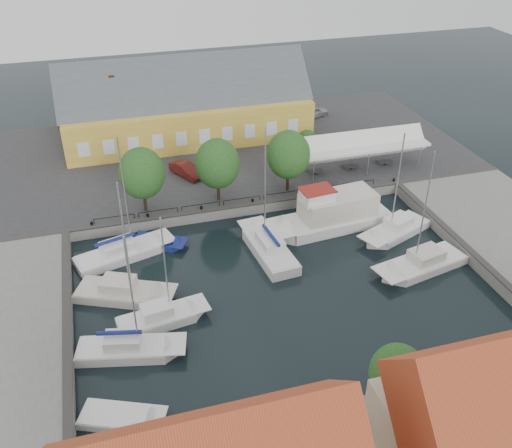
{
  "coord_description": "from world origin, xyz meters",
  "views": [
    {
      "loc": [
        -11.98,
        -35.05,
        28.21
      ],
      "look_at": [
        0.0,
        6.0,
        1.5
      ],
      "focal_mm": 40.0,
      "sensor_mm": 36.0,
      "label": 1
    }
  ],
  "objects_px": {
    "tent_canopy": "(362,145)",
    "center_sailboat": "(268,249)",
    "trawler": "(331,216)",
    "launch_nw": "(159,243)",
    "west_boat_d": "(129,351)",
    "car_red": "(186,170)",
    "west_boat_b": "(123,294)",
    "west_boat_c": "(162,319)",
    "east_boat_a": "(395,232)",
    "east_boat_b": "(422,265)",
    "car_silver": "(313,112)",
    "west_boat_a": "(123,254)",
    "warehouse": "(181,109)",
    "launch_sw": "(121,419)"
  },
  "relations": [
    {
      "from": "east_boat_b",
      "to": "west_boat_c",
      "type": "bearing_deg",
      "value": -178.38
    },
    {
      "from": "east_boat_a",
      "to": "launch_sw",
      "type": "distance_m",
      "value": 29.27
    },
    {
      "from": "tent_canopy",
      "to": "trawler",
      "type": "bearing_deg",
      "value": -128.63
    },
    {
      "from": "tent_canopy",
      "to": "launch_sw",
      "type": "xyz_separation_m",
      "value": [
        -27.36,
        -25.39,
        -3.59
      ]
    },
    {
      "from": "west_boat_d",
      "to": "launch_nw",
      "type": "xyz_separation_m",
      "value": [
        3.86,
        12.84,
        -0.18
      ]
    },
    {
      "from": "east_boat_a",
      "to": "west_boat_d",
      "type": "distance_m",
      "value": 26.13
    },
    {
      "from": "center_sailboat",
      "to": "launch_nw",
      "type": "bearing_deg",
      "value": 155.81
    },
    {
      "from": "warehouse",
      "to": "car_silver",
      "type": "height_order",
      "value": "warehouse"
    },
    {
      "from": "center_sailboat",
      "to": "launch_nw",
      "type": "distance_m",
      "value": 9.74
    },
    {
      "from": "east_boat_b",
      "to": "launch_nw",
      "type": "relative_size",
      "value": 2.24
    },
    {
      "from": "warehouse",
      "to": "car_red",
      "type": "distance_m",
      "value": 10.88
    },
    {
      "from": "warehouse",
      "to": "center_sailboat",
      "type": "height_order",
      "value": "center_sailboat"
    },
    {
      "from": "east_boat_a",
      "to": "west_boat_a",
      "type": "bearing_deg",
      "value": 172.24
    },
    {
      "from": "center_sailboat",
      "to": "west_boat_b",
      "type": "relative_size",
      "value": 1.11
    },
    {
      "from": "car_red",
      "to": "trawler",
      "type": "height_order",
      "value": "trawler"
    },
    {
      "from": "center_sailboat",
      "to": "west_boat_b",
      "type": "xyz_separation_m",
      "value": [
        -12.54,
        -2.55,
        -0.1
      ]
    },
    {
      "from": "car_red",
      "to": "west_boat_c",
      "type": "height_order",
      "value": "west_boat_c"
    },
    {
      "from": "west_boat_b",
      "to": "launch_nw",
      "type": "relative_size",
      "value": 2.11
    },
    {
      "from": "car_red",
      "to": "launch_sw",
      "type": "bearing_deg",
      "value": -136.13
    },
    {
      "from": "car_silver",
      "to": "east_boat_b",
      "type": "distance_m",
      "value": 32.0
    },
    {
      "from": "car_silver",
      "to": "west_boat_b",
      "type": "relative_size",
      "value": 0.39
    },
    {
      "from": "east_boat_b",
      "to": "west_boat_a",
      "type": "bearing_deg",
      "value": 160.05
    },
    {
      "from": "west_boat_d",
      "to": "car_red",
      "type": "bearing_deg",
      "value": 70.39
    },
    {
      "from": "tent_canopy",
      "to": "center_sailboat",
      "type": "bearing_deg",
      "value": -141.01
    },
    {
      "from": "west_boat_b",
      "to": "east_boat_a",
      "type": "bearing_deg",
      "value": 5.12
    },
    {
      "from": "car_silver",
      "to": "trawler",
      "type": "distance_m",
      "value": 24.73
    },
    {
      "from": "west_boat_b",
      "to": "west_boat_c",
      "type": "height_order",
      "value": "west_boat_b"
    },
    {
      "from": "warehouse",
      "to": "launch_sw",
      "type": "height_order",
      "value": "warehouse"
    },
    {
      "from": "west_boat_c",
      "to": "launch_sw",
      "type": "bearing_deg",
      "value": -113.99
    },
    {
      "from": "center_sailboat",
      "to": "east_boat_a",
      "type": "distance_m",
      "value": 11.97
    },
    {
      "from": "east_boat_a",
      "to": "west_boat_d",
      "type": "xyz_separation_m",
      "value": [
        -24.71,
        -8.5,
        0.01
      ]
    },
    {
      "from": "west_boat_c",
      "to": "launch_nw",
      "type": "distance_m",
      "value": 10.34
    },
    {
      "from": "launch_sw",
      "to": "launch_nw",
      "type": "xyz_separation_m",
      "value": [
        4.85,
        18.35,
        -0.0
      ]
    },
    {
      "from": "east_boat_b",
      "to": "tent_canopy",
      "type": "bearing_deg",
      "value": 82.97
    },
    {
      "from": "warehouse",
      "to": "center_sailboat",
      "type": "xyz_separation_m",
      "value": [
        2.97,
        -24.89,
        -4.06
      ]
    },
    {
      "from": "launch_nw",
      "to": "west_boat_b",
      "type": "bearing_deg",
      "value": -119.25
    },
    {
      "from": "west_boat_b",
      "to": "warehouse",
      "type": "bearing_deg",
      "value": 70.76
    },
    {
      "from": "west_boat_c",
      "to": "west_boat_a",
      "type": "bearing_deg",
      "value": 101.93
    },
    {
      "from": "launch_nw",
      "to": "east_boat_a",
      "type": "bearing_deg",
      "value": -11.76
    },
    {
      "from": "east_boat_a",
      "to": "east_boat_b",
      "type": "height_order",
      "value": "east_boat_b"
    },
    {
      "from": "west_boat_c",
      "to": "tent_canopy",
      "type": "bearing_deg",
      "value": 36.06
    },
    {
      "from": "car_silver",
      "to": "launch_sw",
      "type": "bearing_deg",
      "value": 124.6
    },
    {
      "from": "east_boat_b",
      "to": "launch_nw",
      "type": "bearing_deg",
      "value": 154.74
    },
    {
      "from": "trawler",
      "to": "east_boat_a",
      "type": "distance_m",
      "value": 5.92
    },
    {
      "from": "launch_nw",
      "to": "east_boat_b",
      "type": "bearing_deg",
      "value": -25.26
    },
    {
      "from": "west_boat_a",
      "to": "east_boat_b",
      "type": "bearing_deg",
      "value": -19.95
    },
    {
      "from": "center_sailboat",
      "to": "trawler",
      "type": "relative_size",
      "value": 0.94
    },
    {
      "from": "east_boat_a",
      "to": "car_red",
      "type": "bearing_deg",
      "value": 137.92
    },
    {
      "from": "west_boat_b",
      "to": "west_boat_c",
      "type": "distance_m",
      "value": 4.44
    },
    {
      "from": "west_boat_d",
      "to": "west_boat_a",
      "type": "bearing_deg",
      "value": 86.75
    }
  ]
}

